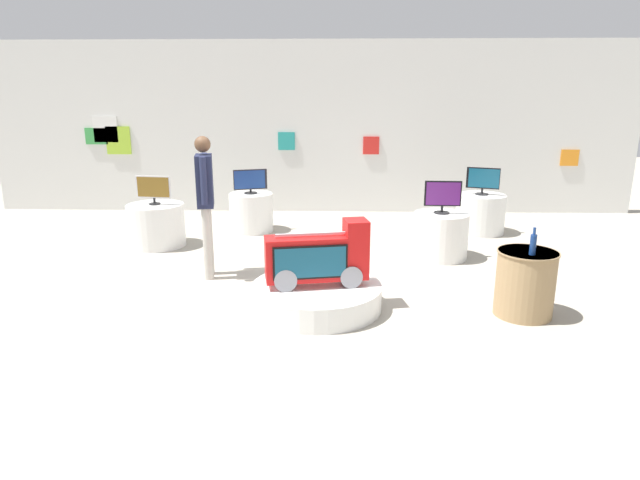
{
  "coord_description": "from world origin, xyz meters",
  "views": [
    {
      "loc": [
        0.53,
        -5.82,
        2.32
      ],
      "look_at": [
        0.34,
        0.27,
        0.66
      ],
      "focal_mm": 30.23,
      "sensor_mm": 36.0,
      "label": 1
    }
  ],
  "objects_px": {
    "tv_on_left_rear": "(250,181)",
    "display_pedestal_center_rear": "(440,236)",
    "tv_on_far_right": "(483,180)",
    "display_pedestal_left_rear": "(251,212)",
    "novelty_firetruck_tv": "(318,259)",
    "display_pedestal_far_right": "(480,214)",
    "tv_on_center_rear": "(443,196)",
    "bottle_on_side_table": "(533,244)",
    "display_pedestal_right_rear": "(156,225)",
    "side_table_round": "(525,283)",
    "shopper_browsing_near_truck": "(205,196)",
    "main_display_pedestal": "(317,296)",
    "tv_on_right_rear": "(153,188)"
  },
  "relations": [
    {
      "from": "tv_on_right_rear",
      "to": "tv_on_left_rear",
      "type": "bearing_deg",
      "value": 36.62
    },
    {
      "from": "tv_on_right_rear",
      "to": "shopper_browsing_near_truck",
      "type": "distance_m",
      "value": 1.86
    },
    {
      "from": "main_display_pedestal",
      "to": "display_pedestal_far_right",
      "type": "bearing_deg",
      "value": 52.43
    },
    {
      "from": "novelty_firetruck_tv",
      "to": "display_pedestal_right_rear",
      "type": "distance_m",
      "value": 3.62
    },
    {
      "from": "novelty_firetruck_tv",
      "to": "bottle_on_side_table",
      "type": "bearing_deg",
      "value": -6.23
    },
    {
      "from": "tv_on_center_rear",
      "to": "tv_on_far_right",
      "type": "xyz_separation_m",
      "value": [
        0.96,
        1.52,
        -0.01
      ]
    },
    {
      "from": "novelty_firetruck_tv",
      "to": "display_pedestal_far_right",
      "type": "relative_size",
      "value": 1.41
    },
    {
      "from": "tv_on_right_rear",
      "to": "side_table_round",
      "type": "xyz_separation_m",
      "value": [
        4.84,
        -2.61,
        -0.55
      ]
    },
    {
      "from": "display_pedestal_left_rear",
      "to": "tv_on_center_rear",
      "type": "distance_m",
      "value": 3.4
    },
    {
      "from": "novelty_firetruck_tv",
      "to": "tv_on_center_rear",
      "type": "relative_size",
      "value": 2.23
    },
    {
      "from": "tv_on_far_right",
      "to": "tv_on_right_rear",
      "type": "bearing_deg",
      "value": -169.22
    },
    {
      "from": "side_table_round",
      "to": "novelty_firetruck_tv",
      "type": "bearing_deg",
      "value": 176.77
    },
    {
      "from": "display_pedestal_left_rear",
      "to": "display_pedestal_center_rear",
      "type": "relative_size",
      "value": 0.96
    },
    {
      "from": "tv_on_left_rear",
      "to": "shopper_browsing_near_truck",
      "type": "relative_size",
      "value": 0.31
    },
    {
      "from": "display_pedestal_right_rear",
      "to": "bottle_on_side_table",
      "type": "distance_m",
      "value": 5.58
    },
    {
      "from": "display_pedestal_left_rear",
      "to": "bottle_on_side_table",
      "type": "relative_size",
      "value": 2.61
    },
    {
      "from": "bottle_on_side_table",
      "to": "shopper_browsing_near_truck",
      "type": "height_order",
      "value": "shopper_browsing_near_truck"
    },
    {
      "from": "main_display_pedestal",
      "to": "tv_on_far_right",
      "type": "xyz_separation_m",
      "value": [
        2.68,
        3.48,
        0.78
      ]
    },
    {
      "from": "side_table_round",
      "to": "bottle_on_side_table",
      "type": "bearing_deg",
      "value": -91.46
    },
    {
      "from": "display_pedestal_left_rear",
      "to": "tv_on_right_rear",
      "type": "bearing_deg",
      "value": -143.3
    },
    {
      "from": "main_display_pedestal",
      "to": "tv_on_center_rear",
      "type": "height_order",
      "value": "tv_on_center_rear"
    },
    {
      "from": "display_pedestal_left_rear",
      "to": "tv_on_right_rear",
      "type": "xyz_separation_m",
      "value": [
        -1.34,
        -1.0,
        0.59
      ]
    },
    {
      "from": "display_pedestal_center_rear",
      "to": "tv_on_far_right",
      "type": "bearing_deg",
      "value": 57.53
    },
    {
      "from": "tv_on_right_rear",
      "to": "display_pedestal_far_right",
      "type": "bearing_deg",
      "value": 10.82
    },
    {
      "from": "display_pedestal_left_rear",
      "to": "main_display_pedestal",
      "type": "bearing_deg",
      "value": -70.02
    },
    {
      "from": "tv_on_left_rear",
      "to": "shopper_browsing_near_truck",
      "type": "bearing_deg",
      "value": -94.22
    },
    {
      "from": "display_pedestal_far_right",
      "to": "bottle_on_side_table",
      "type": "height_order",
      "value": "bottle_on_side_table"
    },
    {
      "from": "display_pedestal_far_right",
      "to": "shopper_browsing_near_truck",
      "type": "relative_size",
      "value": 0.45
    },
    {
      "from": "tv_on_far_right",
      "to": "shopper_browsing_near_truck",
      "type": "relative_size",
      "value": 0.29
    },
    {
      "from": "display_pedestal_right_rear",
      "to": "shopper_browsing_near_truck",
      "type": "height_order",
      "value": "shopper_browsing_near_truck"
    },
    {
      "from": "display_pedestal_center_rear",
      "to": "shopper_browsing_near_truck",
      "type": "relative_size",
      "value": 0.43
    },
    {
      "from": "tv_on_left_rear",
      "to": "display_pedestal_center_rear",
      "type": "relative_size",
      "value": 0.71
    },
    {
      "from": "main_display_pedestal",
      "to": "tv_on_left_rear",
      "type": "height_order",
      "value": "tv_on_left_rear"
    },
    {
      "from": "display_pedestal_center_rear",
      "to": "main_display_pedestal",
      "type": "bearing_deg",
      "value": -131.13
    },
    {
      "from": "display_pedestal_center_rear",
      "to": "display_pedestal_right_rear",
      "type": "xyz_separation_m",
      "value": [
        -4.33,
        0.51,
        0.0
      ]
    },
    {
      "from": "tv_on_far_right",
      "to": "bottle_on_side_table",
      "type": "relative_size",
      "value": 1.83
    },
    {
      "from": "main_display_pedestal",
      "to": "tv_on_center_rear",
      "type": "relative_size",
      "value": 2.79
    },
    {
      "from": "display_pedestal_center_rear",
      "to": "side_table_round",
      "type": "xyz_separation_m",
      "value": [
        0.51,
        -2.1,
        0.04
      ]
    },
    {
      "from": "shopper_browsing_near_truck",
      "to": "display_pedestal_center_rear",
      "type": "bearing_deg",
      "value": 16.49
    },
    {
      "from": "main_display_pedestal",
      "to": "display_pedestal_right_rear",
      "type": "relative_size",
      "value": 1.66
    },
    {
      "from": "tv_on_left_rear",
      "to": "shopper_browsing_near_truck",
      "type": "distance_m",
      "value": 2.45
    },
    {
      "from": "tv_on_far_right",
      "to": "display_pedestal_left_rear",
      "type": "bearing_deg",
      "value": -179.88
    },
    {
      "from": "tv_on_center_rear",
      "to": "tv_on_far_right",
      "type": "height_order",
      "value": "tv_on_center_rear"
    },
    {
      "from": "display_pedestal_far_right",
      "to": "tv_on_far_right",
      "type": "distance_m",
      "value": 0.58
    },
    {
      "from": "tv_on_far_right",
      "to": "side_table_round",
      "type": "bearing_deg",
      "value": -97.07
    },
    {
      "from": "shopper_browsing_near_truck",
      "to": "bottle_on_side_table",
      "type": "bearing_deg",
      "value": -19.18
    },
    {
      "from": "tv_on_left_rear",
      "to": "bottle_on_side_table",
      "type": "distance_m",
      "value": 5.1
    },
    {
      "from": "bottle_on_side_table",
      "to": "tv_on_far_right",
      "type": "bearing_deg",
      "value": 83.11
    },
    {
      "from": "bottle_on_side_table",
      "to": "tv_on_center_rear",
      "type": "bearing_deg",
      "value": 102.99
    },
    {
      "from": "tv_on_far_right",
      "to": "bottle_on_side_table",
      "type": "xyz_separation_m",
      "value": [
        -0.45,
        -3.73,
        -0.08
      ]
    }
  ]
}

